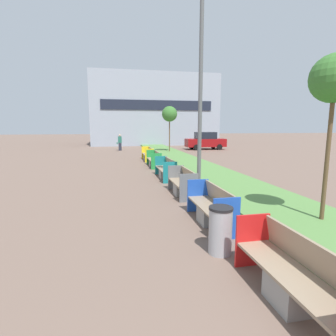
{
  "coord_description": "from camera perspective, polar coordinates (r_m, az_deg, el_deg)",
  "views": [
    {
      "loc": [
        -1.41,
        1.08,
        2.44
      ],
      "look_at": [
        0.9,
        12.43,
        0.6
      ],
      "focal_mm": 28.0,
      "sensor_mm": 36.0,
      "label": 1
    }
  ],
  "objects": [
    {
      "name": "sapling_tree_near",
      "position": [
        7.33,
        32.53,
        15.8
      ],
      "size": [
        1.11,
        1.11,
        4.08
      ],
      "color": "brown",
      "rests_on": "ground"
    },
    {
      "name": "bench_red_frame",
      "position": [
        4.25,
        25.79,
        -21.06
      ],
      "size": [
        0.65,
        2.17,
        0.94
      ],
      "color": "gray",
      "rests_on": "ground"
    },
    {
      "name": "street_lamp_post",
      "position": [
        9.53,
        7.12,
        18.3
      ],
      "size": [
        0.24,
        0.44,
        7.21
      ],
      "color": "#56595B",
      "rests_on": "ground"
    },
    {
      "name": "pedestrian_walking",
      "position": [
        27.32,
        -10.44,
        5.52
      ],
      "size": [
        0.53,
        0.24,
        1.66
      ],
      "color": "#232633",
      "rests_on": "ground"
    },
    {
      "name": "litter_bin",
      "position": [
        5.27,
        11.32,
        -13.13
      ],
      "size": [
        0.46,
        0.46,
        0.93
      ],
      "color": "#9EA0A5",
      "rests_on": "ground"
    },
    {
      "name": "bench_teal_frame",
      "position": [
        12.43,
        -0.43,
        -0.55
      ],
      "size": [
        0.65,
        2.31,
        0.94
      ],
      "color": "gray",
      "rests_on": "ground"
    },
    {
      "name": "planter_grass_strip",
      "position": [
        12.09,
        11.17,
        -2.36
      ],
      "size": [
        2.8,
        120.0,
        0.18
      ],
      "color": "#568442",
      "rests_on": "ground"
    },
    {
      "name": "bench_blue_frame",
      "position": [
        6.8,
        9.39,
        -8.86
      ],
      "size": [
        0.65,
        2.03,
        0.94
      ],
      "color": "gray",
      "rests_on": "ground"
    },
    {
      "name": "bench_yellow_frame",
      "position": [
        19.11,
        -4.37,
        2.79
      ],
      "size": [
        0.65,
        2.29,
        0.94
      ],
      "color": "gray",
      "rests_on": "ground"
    },
    {
      "name": "sapling_tree_far",
      "position": [
        24.2,
        0.33,
        11.63
      ],
      "size": [
        1.39,
        1.39,
        4.26
      ],
      "color": "brown",
      "rests_on": "ground"
    },
    {
      "name": "bench_grey_frame",
      "position": [
        9.42,
        3.21,
        -3.73
      ],
      "size": [
        0.65,
        1.89,
        0.94
      ],
      "color": "gray",
      "rests_on": "ground"
    },
    {
      "name": "parked_car_distant",
      "position": [
        28.56,
        8.12,
        5.86
      ],
      "size": [
        4.26,
        2.0,
        1.86
      ],
      "rotation": [
        0.0,
        0.0,
        -0.04
      ],
      "color": "maroon",
      "rests_on": "ground"
    },
    {
      "name": "building_backdrop",
      "position": [
        37.62,
        -3.28,
        12.31
      ],
      "size": [
        16.6,
        8.42,
        9.22
      ],
      "color": "#939EAD",
      "rests_on": "ground"
    },
    {
      "name": "bench_green_frame",
      "position": [
        16.05,
        -2.99,
        1.6
      ],
      "size": [
        0.65,
        2.17,
        0.94
      ],
      "color": "gray",
      "rests_on": "ground"
    }
  ]
}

